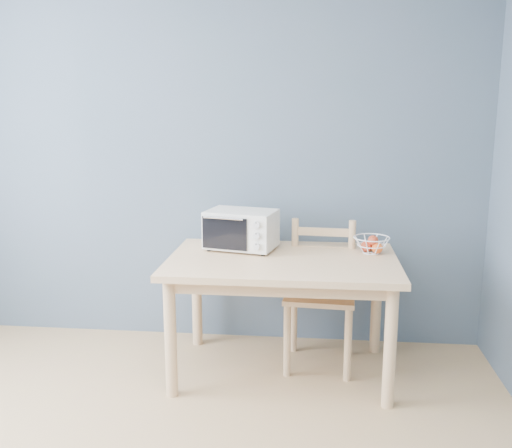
# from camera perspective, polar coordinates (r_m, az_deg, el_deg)

# --- Properties ---
(room) EXTENTS (4.01, 4.51, 2.61)m
(room) POSITION_cam_1_polar(r_m,az_deg,el_deg) (1.90, -20.04, -0.19)
(room) COLOR tan
(room) RESTS_ON ground
(dining_table) EXTENTS (1.40, 0.90, 0.75)m
(dining_table) POSITION_cam_1_polar(r_m,az_deg,el_deg) (3.53, 2.66, -5.01)
(dining_table) COLOR #E3BA88
(dining_table) RESTS_ON ground
(toaster_oven) EXTENTS (0.49, 0.39, 0.26)m
(toaster_oven) POSITION_cam_1_polar(r_m,az_deg,el_deg) (3.68, -1.74, -0.49)
(toaster_oven) COLOR beige
(toaster_oven) RESTS_ON dining_table
(fruit_basket) EXTENTS (0.29, 0.29, 0.12)m
(fruit_basket) POSITION_cam_1_polar(r_m,az_deg,el_deg) (3.67, 11.50, -1.99)
(fruit_basket) COLOR white
(fruit_basket) RESTS_ON dining_table
(dining_chair) EXTENTS (0.47, 0.47, 0.93)m
(dining_chair) POSITION_cam_1_polar(r_m,az_deg,el_deg) (3.74, 6.48, -7.12)
(dining_chair) COLOR #E3BA88
(dining_chair) RESTS_ON ground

